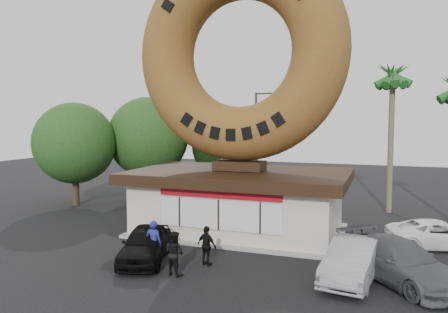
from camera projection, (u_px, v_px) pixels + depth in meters
ground at (193, 267)px, 17.62m from camera, size 90.00×90.00×0.00m
donut_shop at (239, 199)px, 23.06m from camera, size 11.20×7.20×3.80m
giant_donut at (240, 54)px, 22.44m from camera, size 11.10×2.83×11.10m
tree_west at (148, 137)px, 32.66m from camera, size 6.00×6.00×7.65m
tree_mid at (226, 146)px, 32.68m from camera, size 5.20×5.20×6.63m
tree_far at (75, 143)px, 30.15m from camera, size 5.60×5.60×7.14m
palm_near at (393, 80)px, 27.42m from camera, size 2.60×2.60×9.75m
street_lamp at (258, 139)px, 32.84m from camera, size 2.11×0.20×8.00m
person_left at (154, 243)px, 17.78m from camera, size 0.69×0.46×1.87m
person_center at (174, 253)px, 16.72m from camera, size 0.98×0.85×1.70m
person_right at (207, 246)px, 17.78m from camera, size 1.03×0.68×1.63m
car_black at (146, 244)px, 18.38m from camera, size 2.97×4.65×1.48m
car_silver at (353, 260)px, 16.21m from camera, size 2.20×4.72×1.50m
car_grey at (399, 261)px, 16.00m from camera, size 5.08×5.38×1.53m
car_white at (440, 234)px, 20.21m from camera, size 5.09×3.41×1.30m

